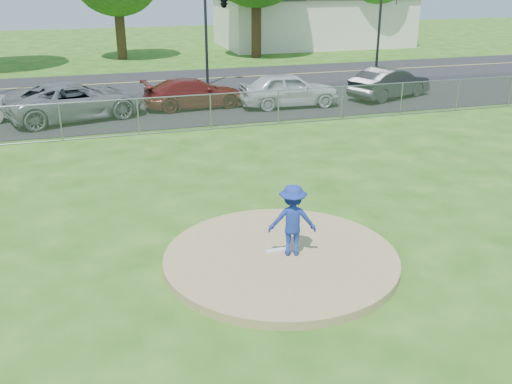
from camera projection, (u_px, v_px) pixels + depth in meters
ground at (197, 144)px, 22.10m from camera, size 120.00×120.00×0.00m
pitchers_mound at (281, 258)px, 13.14m from camera, size 5.40×5.40×0.20m
pitching_rubber at (278, 250)px, 13.27m from camera, size 0.60×0.15×0.04m
chain_link_fence at (187, 114)px, 23.61m from camera, size 40.00×0.06×1.50m
parking_lot at (171, 108)px, 27.90m from camera, size 50.00×8.00×0.01m
street at (152, 81)px, 34.59m from camera, size 60.00×7.00×0.01m
commercial_building at (312, 20)px, 50.58m from camera, size 16.40×9.40×4.30m
traffic_signal_center at (222, 2)px, 32.19m from camera, size 1.42×2.48×5.60m
traffic_signal_right at (383, 21)px, 35.39m from camera, size 1.28×0.20×5.60m
pitcher at (292, 220)px, 12.85m from camera, size 1.22×0.90×1.69m
traffic_cone at (61, 115)px, 25.09m from camera, size 0.34×0.34×0.67m
parked_car_gray at (76, 101)px, 25.52m from camera, size 6.50×4.30×1.66m
parked_car_darkred at (194, 93)px, 27.71m from camera, size 5.03×2.34×1.42m
parked_car_pearl at (289, 89)px, 27.94m from camera, size 4.93×2.12×1.66m
parked_car_charcoal at (390, 83)px, 29.80m from camera, size 5.04×3.27×1.57m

